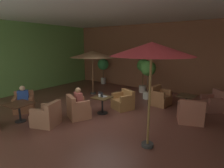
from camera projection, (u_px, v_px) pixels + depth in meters
The scene contains 23 objects.
ground_plane at pixel (105, 114), 7.13m from camera, with size 11.32×9.76×0.02m, color brown.
wall_back_brick at pixel (155, 57), 10.60m from camera, with size 11.32×0.08×3.82m, color brown.
wall_left_accent at pixel (22, 58), 9.89m from camera, with size 0.08×9.76×3.82m, color #679A4C.
ceiling_slab at pixel (104, 9), 6.33m from camera, with size 11.32×9.76×0.06m, color silver.
cafe_table_front_left at pixel (102, 101), 7.10m from camera, with size 0.66×0.66×0.65m.
armchair_front_left_north at pixel (78, 109), 6.67m from camera, with size 0.98×0.96×0.85m.
armchair_front_left_east at pixel (123, 102), 7.63m from camera, with size 0.98×0.96×0.78m.
cafe_table_front_right at pixel (19, 107), 6.30m from camera, with size 0.84×0.84×0.65m.
armchair_front_right_east at pixel (47, 116), 6.05m from camera, with size 0.96×0.92×0.82m.
armchair_front_right_south at pixel (24, 104), 7.36m from camera, with size 1.03×1.02×0.78m.
cafe_table_mid_center at pixel (186, 99), 7.31m from camera, with size 0.71×0.71×0.65m.
armchair_mid_center_north at pixel (213, 103), 7.43m from camera, with size 1.06×1.07×0.85m.
armchair_mid_center_east at pixel (160, 98), 8.09m from camera, with size 0.79×0.87×0.84m.
armchair_mid_center_south at pixel (190, 113), 6.27m from camera, with size 1.00×0.99×0.86m.
patio_umbrella_tall_red at pixel (92, 54), 9.57m from camera, with size 2.34×2.34×2.32m.
patio_umbrella_center_beige at pixel (152, 50), 4.32m from camera, with size 2.01×2.01×2.69m.
potted_tree_left_corner at pixel (143, 69), 10.10m from camera, with size 0.70×0.70×1.88m.
potted_tree_mid_left at pixel (148, 72), 8.84m from camera, with size 0.74×0.74×1.89m.
potted_tree_mid_right at pixel (103, 66), 12.37m from camera, with size 0.76×0.76×1.72m.
patron_blue_shirt at pixel (78, 98), 6.60m from camera, with size 0.43×0.36×0.68m.
patron_by_window at pixel (23, 94), 7.24m from camera, with size 0.41×0.45×0.63m.
iced_drink_cup at pixel (99, 95), 7.07m from camera, with size 0.08×0.08×0.11m, color white.
open_laptop at pixel (102, 95), 7.10m from camera, with size 0.36×0.31×0.20m.
Camera 1 is at (4.10, -5.35, 2.62)m, focal length 29.32 mm.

